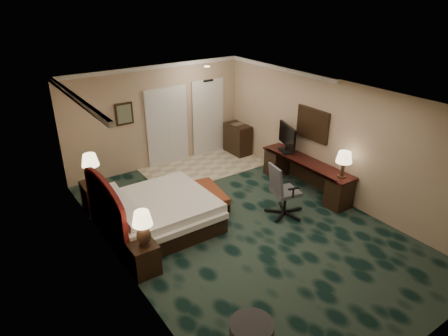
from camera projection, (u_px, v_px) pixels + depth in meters
floor at (242, 226)px, 8.21m from camera, size 5.00×7.50×0.00m
ceiling at (245, 97)px, 7.07m from camera, size 5.00×7.50×0.00m
wall_back at (157, 117)px, 10.44m from camera, size 5.00×0.00×2.70m
wall_front at (430, 272)px, 4.84m from camera, size 5.00×0.00×2.70m
wall_left at (119, 203)px, 6.35m from camera, size 0.00×7.50×2.70m
wall_right at (333, 140)px, 8.92m from camera, size 0.00×7.50×2.70m
crown_molding at (245, 100)px, 7.09m from camera, size 5.00×7.50×0.10m
tile_patch at (205, 167)px, 10.83m from camera, size 3.20×1.70×0.01m
headboard at (106, 210)px, 7.40m from camera, size 0.12×2.00×1.40m
entry_door at (208, 118)px, 11.34m from camera, size 1.02×0.06×2.18m
closet_doors at (167, 126)px, 10.66m from camera, size 1.20×0.06×2.10m
wall_art at (124, 114)px, 9.84m from camera, size 0.45×0.06×0.55m
wall_mirror at (313, 124)px, 9.27m from camera, size 0.05×0.95×0.75m
bed at (160, 213)px, 8.03m from camera, size 2.02×1.87×0.64m
nightstand_near at (143, 258)px, 6.80m from camera, size 0.45×0.52×0.56m
nightstand_far at (95, 196)px, 8.71m from camera, size 0.50×0.57×0.63m
lamp_near at (143, 229)px, 6.52m from camera, size 0.40×0.40×0.64m
lamp_far at (91, 169)px, 8.41m from camera, size 0.41×0.41×0.68m
bed_bench at (211, 197)px, 8.89m from camera, size 0.59×1.22×0.40m
ottoman at (251, 336)px, 5.37m from camera, size 0.64×0.64×0.43m
desk at (305, 175)px, 9.51m from camera, size 0.55×2.55×0.74m
tv at (287, 139)px, 9.74m from camera, size 0.37×0.86×0.69m
desk_lamp at (343, 164)px, 8.47m from camera, size 0.40×0.40×0.60m
desk_chair at (286, 190)px, 8.37m from camera, size 0.80×0.77×1.19m
minibar at (238, 139)px, 11.56m from camera, size 0.45×0.82×0.86m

